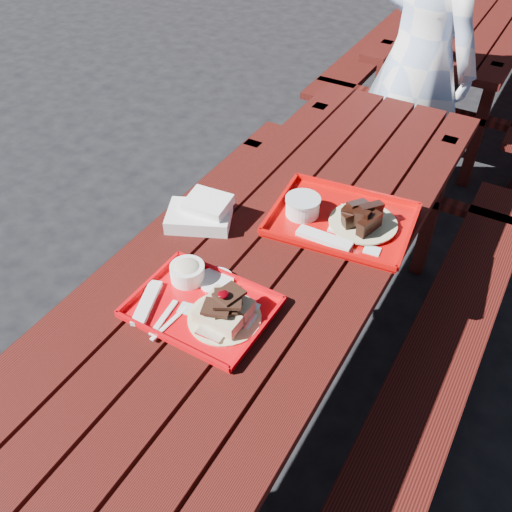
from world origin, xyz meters
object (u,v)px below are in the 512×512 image
(picnic_table_far, at_px, (476,31))
(person, at_px, (419,58))
(far_tray, at_px, (339,218))
(picnic_table_near, at_px, (277,286))
(near_tray, at_px, (205,299))

(picnic_table_far, relative_size, person, 1.39)
(picnic_table_far, bearing_deg, far_tray, -87.27)
(far_tray, bearing_deg, person, 96.20)
(picnic_table_far, height_order, person, person)
(picnic_table_near, bearing_deg, near_tray, -99.28)
(far_tray, distance_m, person, 1.24)
(near_tray, distance_m, person, 1.79)
(person, bearing_deg, far_tray, 120.69)
(picnic_table_near, xyz_separation_m, far_tray, (0.12, 0.21, 0.21))
(picnic_table_near, distance_m, person, 1.47)
(picnic_table_near, height_order, picnic_table_far, same)
(picnic_table_near, relative_size, far_tray, 4.67)
(far_tray, bearing_deg, near_tray, -108.09)
(near_tray, bearing_deg, picnic_table_far, 88.96)
(near_tray, bearing_deg, person, 88.49)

